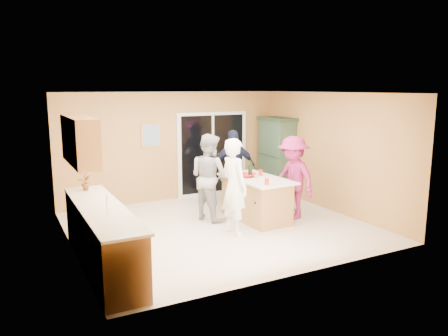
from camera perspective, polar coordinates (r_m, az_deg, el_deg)
name	(u,v)px	position (r m, az deg, el deg)	size (l,w,h in m)	color
floor	(220,227)	(8.65, -0.58, -7.71)	(5.50, 5.50, 0.00)	white
ceiling	(219,93)	(8.22, -0.62, 9.79)	(5.50, 5.00, 0.10)	white
wall_back	(173,146)	(10.60, -6.71, 2.82)	(5.50, 0.10, 2.60)	tan
wall_front	(299,188)	(6.25, 9.80, -2.61)	(5.50, 0.10, 2.60)	tan
wall_left	(69,175)	(7.53, -19.64, -0.84)	(0.10, 5.00, 2.60)	tan
wall_right	(331,152)	(9.87, 13.82, 2.02)	(0.10, 5.00, 2.60)	tan
left_cabinet_run	(104,241)	(6.79, -15.39, -9.15)	(0.65, 3.05, 1.24)	#AD7D43
upper_cabinets	(80,140)	(7.27, -18.33, 3.45)	(0.35, 1.60, 0.75)	#AD7D43
sliding_door	(213,154)	(11.01, -1.50, 1.86)	(1.90, 0.07, 2.10)	silver
framed_picture	(151,135)	(10.36, -9.55, 4.25)	(0.46, 0.04, 0.56)	tan
kitchen_island	(256,200)	(9.04, 4.23, -4.19)	(1.00, 1.73, 0.88)	#AD7D43
green_hutch	(277,157)	(11.11, 6.88, 1.38)	(0.56, 1.07, 1.97)	#213522
woman_white	(234,187)	(8.05, 1.36, -2.44)	(0.66, 0.43, 1.80)	white
woman_grey	(209,177)	(8.95, -1.96, -1.19)	(0.86, 0.67, 1.78)	gray
woman_navy	(234,168)	(10.09, 1.29, 0.06)	(1.02, 0.43, 1.75)	#161A32
woman_magenta	(293,178)	(9.14, 9.00, -1.26)	(1.11, 0.64, 1.72)	#881D57
serving_bowl	(247,175)	(8.98, 3.05, -0.94)	(0.33, 0.33, 0.08)	red
tulip_vase	(85,178)	(7.89, -17.73, -1.24)	(0.24, 0.16, 0.45)	#A81011
tumbler_near	(267,181)	(8.31, 5.61, -1.77)	(0.08, 0.08, 0.12)	red
tumbler_far	(261,173)	(9.16, 4.80, -0.60)	(0.09, 0.09, 0.12)	red
wine_bottle	(250,171)	(8.93, 3.44, -0.34)	(0.08, 0.08, 0.37)	black
white_plate	(266,179)	(8.82, 5.48, -1.40)	(0.21, 0.21, 0.01)	white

